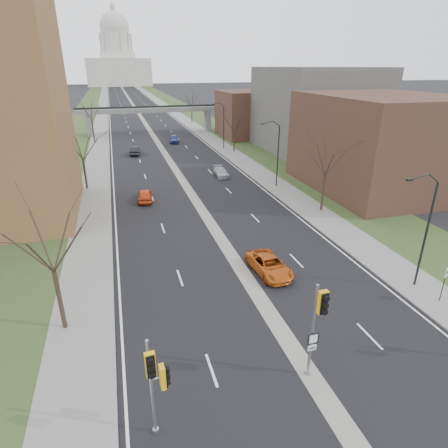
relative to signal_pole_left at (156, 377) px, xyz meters
name	(u,v)px	position (x,y,z in m)	size (l,w,h in m)	color
ground	(312,378)	(8.14, 1.07, -3.41)	(700.00, 700.00, 0.00)	black
road_surface	(134,106)	(8.14, 151.07, -3.41)	(20.00, 600.00, 0.01)	black
median_strip	(134,106)	(8.14, 151.07, -3.41)	(1.20, 600.00, 0.02)	gray
sidewalk_right	(163,105)	(20.14, 151.07, -3.35)	(4.00, 600.00, 0.12)	gray
sidewalk_left	(103,106)	(-3.86, 151.07, -3.35)	(4.00, 600.00, 0.12)	gray
grass_verge_right	(177,104)	(26.14, 151.07, -3.36)	(8.00, 600.00, 0.10)	#2A3B1B
grass_verge_left	(87,107)	(-9.86, 151.07, -3.36)	(8.00, 600.00, 0.10)	#2A3B1B
commercial_block_near	(378,143)	(32.14, 29.07, 2.59)	(16.00, 20.00, 12.00)	#452D20
commercial_block_mid	(315,110)	(36.14, 53.07, 4.09)	(18.00, 22.00, 15.00)	#5C5A54
commercial_block_far	(252,114)	(30.14, 71.07, 1.59)	(14.00, 14.00, 10.00)	#452D20
pedestrian_bridge	(150,113)	(8.14, 81.07, 1.43)	(34.00, 3.00, 6.45)	slate
capitol	(118,60)	(8.14, 321.07, 15.19)	(48.00, 42.00, 55.75)	beige
streetlight_near	(424,200)	(19.13, 7.07, 3.54)	(2.61, 0.20, 8.70)	black
streetlight_mid	(273,135)	(19.13, 33.07, 3.54)	(2.61, 0.20, 8.70)	black
streetlight_far	(220,113)	(19.13, 59.07, 3.54)	(2.61, 0.20, 8.70)	black
tree_left_a	(46,233)	(-4.86, 9.07, 3.22)	(7.20, 7.20, 9.40)	#382B21
tree_left_b	(80,142)	(-4.86, 39.07, 2.82)	(6.75, 6.75, 8.81)	#382B21
tree_left_c	(90,108)	(-4.86, 73.07, 3.63)	(7.65, 7.65, 9.99)	#382B21
tree_right_a	(327,153)	(21.14, 23.07, 3.22)	(7.20, 7.20, 9.40)	#382B21
tree_right_b	(234,120)	(21.14, 56.07, 2.41)	(6.30, 6.30, 8.22)	#382B21
tree_right_c	(191,97)	(21.14, 96.07, 3.63)	(7.65, 7.65, 9.99)	#382B21
signal_pole_left	(156,377)	(0.00, 0.00, 0.00)	(0.90, 0.97, 5.21)	gray
signal_pole_median	(318,318)	(8.07, 1.07, 0.51)	(0.65, 0.92, 5.62)	gray
speed_limit_sign	(445,278)	(20.06, 4.81, -1.44)	(0.54, 0.27, 2.70)	black
car_left_near	(145,195)	(2.20, 32.12, -2.68)	(1.73, 4.30, 1.46)	red
car_left_far	(135,151)	(2.74, 58.63, -2.65)	(1.60, 4.60, 1.52)	black
car_right_near	(269,265)	(10.14, 11.88, -2.71)	(2.32, 5.03, 1.40)	#B94F13
car_right_mid	(221,172)	(14.07, 40.16, -2.78)	(1.76, 4.33, 1.26)	#A0A1A8
car_right_far	(174,139)	(11.52, 68.23, -2.62)	(1.86, 4.63, 1.58)	navy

